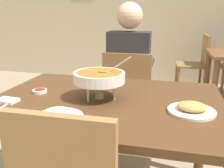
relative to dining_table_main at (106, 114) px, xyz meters
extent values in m
cube|color=#51331C|center=(0.00, 0.00, 0.07)|extent=(1.35, 0.99, 0.04)
cylinder|color=#51331C|center=(-0.62, 0.44, -0.29)|extent=(0.07, 0.07, 0.69)
cylinder|color=#51331C|center=(0.62, 0.44, -0.29)|extent=(0.07, 0.07, 0.69)
cube|color=olive|center=(0.00, 0.88, -0.20)|extent=(0.44, 0.44, 0.03)
cube|color=olive|center=(0.00, 0.68, 0.04)|extent=(0.42, 0.04, 0.45)
cylinder|color=olive|center=(0.19, 1.07, -0.43)|extent=(0.04, 0.04, 0.42)
cylinder|color=olive|center=(-0.19, 1.07, -0.43)|extent=(0.04, 0.04, 0.42)
cylinder|color=olive|center=(0.19, 0.69, -0.43)|extent=(0.04, 0.04, 0.42)
cylinder|color=olive|center=(-0.19, 0.69, -0.43)|extent=(0.04, 0.04, 0.42)
cylinder|color=#2D2D38|center=(0.10, 0.90, -0.41)|extent=(0.10, 0.10, 0.45)
cylinder|color=#2D2D38|center=(-0.10, 0.90, -0.41)|extent=(0.10, 0.10, 0.45)
cube|color=#2D2D38|center=(0.00, 0.86, -0.13)|extent=(0.32, 0.32, 0.12)
cube|color=#2D2D33|center=(0.00, 0.78, 0.18)|extent=(0.36, 0.20, 0.50)
sphere|color=beige|center=(0.00, 0.78, 0.56)|extent=(0.22, 0.22, 0.22)
cylinder|color=#2D2D33|center=(0.16, 0.98, 0.13)|extent=(0.08, 0.28, 0.08)
cylinder|color=#2D2D33|center=(-0.16, 0.98, 0.13)|extent=(0.08, 0.28, 0.08)
cylinder|color=silver|center=(0.05, 0.00, 0.14)|extent=(0.01, 0.01, 0.10)
cylinder|color=silver|center=(-0.09, 0.08, 0.14)|extent=(0.01, 0.01, 0.10)
cylinder|color=silver|center=(-0.09, -0.08, 0.14)|extent=(0.01, 0.01, 0.10)
torus|color=silver|center=(-0.04, 0.00, 0.19)|extent=(0.21, 0.21, 0.01)
cylinder|color=#B2B2B7|center=(-0.04, 0.00, 0.11)|extent=(0.05, 0.05, 0.04)
cone|color=orange|center=(-0.04, 0.00, 0.14)|extent=(0.02, 0.02, 0.04)
cylinder|color=white|center=(-0.04, 0.00, 0.22)|extent=(0.30, 0.30, 0.06)
cylinder|color=#AD6023|center=(-0.04, 0.00, 0.25)|extent=(0.26, 0.26, 0.01)
ellipsoid|color=#388433|center=(-0.02, 0.00, 0.26)|extent=(0.05, 0.03, 0.01)
cylinder|color=silver|center=(0.05, 0.02, 0.28)|extent=(0.18, 0.01, 0.13)
cylinder|color=white|center=(-0.15, -0.34, 0.10)|extent=(0.24, 0.24, 0.01)
ellipsoid|color=white|center=(-0.15, -0.34, 0.13)|extent=(0.15, 0.13, 0.04)
cylinder|color=white|center=(0.48, -0.10, 0.10)|extent=(0.24, 0.24, 0.01)
ellipsoid|color=tan|center=(0.48, -0.10, 0.13)|extent=(0.15, 0.13, 0.04)
cylinder|color=white|center=(-0.44, 0.02, 0.10)|extent=(0.09, 0.09, 0.02)
cylinder|color=maroon|center=(-0.44, 0.02, 0.11)|extent=(0.07, 0.07, 0.01)
cube|color=white|center=(-0.54, -0.18, 0.10)|extent=(0.13, 0.09, 0.02)
cube|color=silver|center=(-0.51, -0.23, 0.10)|extent=(0.02, 0.17, 0.01)
cylinder|color=brown|center=(0.89, 1.76, -0.29)|extent=(0.07, 0.07, 0.69)
cylinder|color=brown|center=(0.89, 2.44, -0.29)|extent=(0.07, 0.07, 0.69)
cylinder|color=olive|center=(1.08, 2.88, -0.43)|extent=(0.04, 0.04, 0.42)
cylinder|color=olive|center=(1.12, 2.50, -0.43)|extent=(0.04, 0.04, 0.42)
cube|color=olive|center=(0.66, 2.66, -0.20)|extent=(0.47, 0.47, 0.03)
cube|color=olive|center=(0.86, 2.67, 0.04)|extent=(0.07, 0.42, 0.45)
cylinder|color=olive|center=(0.46, 2.84, -0.43)|extent=(0.04, 0.04, 0.42)
cylinder|color=olive|center=(0.48, 2.46, -0.43)|extent=(0.04, 0.04, 0.42)
cylinder|color=olive|center=(0.84, 2.86, -0.43)|extent=(0.04, 0.04, 0.42)
cylinder|color=olive|center=(0.86, 2.48, -0.43)|extent=(0.04, 0.04, 0.42)
camera|label=1|loc=(0.36, -1.34, 0.59)|focal=39.77mm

